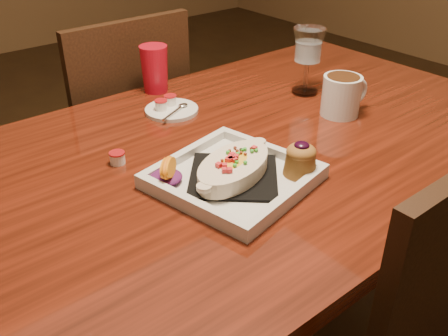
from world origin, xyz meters
TOP-DOWN VIEW (x-y plane):
  - table at (0.00, 0.00)m, footprint 1.50×0.90m
  - chair_far at (-0.00, 0.63)m, footprint 0.42×0.42m
  - plate at (-0.12, -0.12)m, footprint 0.33×0.33m
  - coffee_mug at (0.29, -0.03)m, footprint 0.14×0.10m
  - goblet at (0.33, 0.12)m, footprint 0.09×0.09m
  - saucer at (-0.04, 0.25)m, footprint 0.14×0.14m
  - creamer_loose at (-0.27, 0.10)m, footprint 0.03×0.03m
  - red_tumbler at (0.01, 0.40)m, footprint 0.08×0.08m

SIDE VIEW (x-z plane):
  - chair_far at x=0.00m, z-range 0.04..0.97m
  - table at x=0.00m, z-range 0.28..1.03m
  - saucer at x=-0.04m, z-range 0.71..0.81m
  - creamer_loose at x=-0.27m, z-range 0.75..0.78m
  - plate at x=-0.12m, z-range 0.73..0.82m
  - coffee_mug at x=0.29m, z-range 0.75..0.86m
  - red_tumbler at x=0.01m, z-range 0.75..0.88m
  - goblet at x=0.33m, z-range 0.79..0.97m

